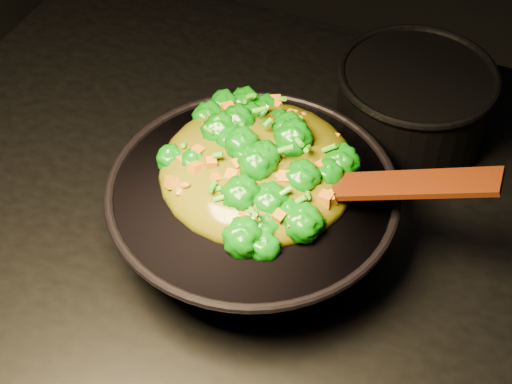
% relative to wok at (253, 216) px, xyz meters
% --- Properties ---
extents(wok, '(0.41, 0.41, 0.10)m').
position_rel_wok_xyz_m(wok, '(0.00, 0.00, 0.00)').
color(wok, black).
rests_on(wok, stovetop).
extents(stir_fry, '(0.32, 0.32, 0.09)m').
position_rel_wok_xyz_m(stir_fry, '(-0.01, 0.03, 0.09)').
color(stir_fry, '#0C6B07').
rests_on(stir_fry, wok).
extents(spatula, '(0.26, 0.06, 0.11)m').
position_rel_wok_xyz_m(spatula, '(0.15, 0.02, 0.09)').
color(spatula, '#3C1105').
rests_on(spatula, wok).
extents(back_pot, '(0.22, 0.22, 0.12)m').
position_rel_wok_xyz_m(back_pot, '(0.13, 0.27, 0.01)').
color(back_pot, black).
rests_on(back_pot, stovetop).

